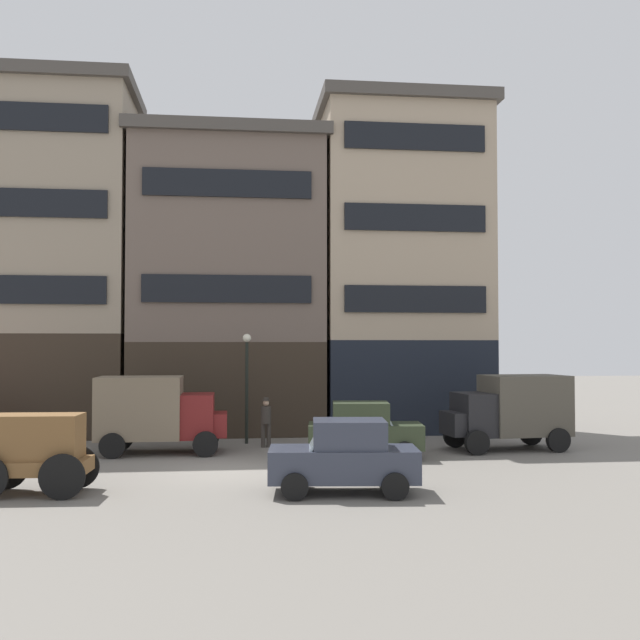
{
  "coord_description": "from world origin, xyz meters",
  "views": [
    {
      "loc": [
        0.24,
        -21.36,
        3.72
      ],
      "look_at": [
        2.9,
        2.0,
        4.52
      ],
      "focal_mm": 40.52,
      "sensor_mm": 36.0,
      "label": 1
    }
  ],
  "objects": [
    {
      "name": "streetlamp_curbside",
      "position": [
        0.57,
        5.96,
        2.67
      ],
      "size": [
        0.32,
        0.32,
        4.12
      ],
      "color": "black",
      "rests_on": "ground_plane"
    },
    {
      "name": "pedestrian_officer",
      "position": [
        1.26,
        4.9,
        0.98
      ],
      "size": [
        0.41,
        0.41,
        1.79
      ],
      "color": "#38332D",
      "rests_on": "ground_plane"
    },
    {
      "name": "building_center_right",
      "position": [
        7.44,
        10.01,
        7.26
      ],
      "size": [
        7.5,
        5.73,
        14.42
      ],
      "color": "black",
      "rests_on": "ground_plane"
    },
    {
      "name": "building_far_left",
      "position": [
        -7.63,
        10.01,
        7.41
      ],
      "size": [
        7.13,
        5.73,
        14.72
      ],
      "color": "#33281E",
      "rests_on": "ground_plane"
    },
    {
      "name": "cargo_wagon",
      "position": [
        -4.85,
        -2.68,
        1.15
      ],
      "size": [
        2.97,
        1.63,
        1.98
      ],
      "color": "brown",
      "rests_on": "ground_plane"
    },
    {
      "name": "sedan_dark",
      "position": [
        2.9,
        -3.41,
        0.91
      ],
      "size": [
        3.84,
        2.15,
        1.83
      ],
      "color": "#333847",
      "rests_on": "ground_plane"
    },
    {
      "name": "delivery_truck_near",
      "position": [
        -2.49,
        3.8,
        1.42
      ],
      "size": [
        4.37,
        2.16,
        2.62
      ],
      "color": "maroon",
      "rests_on": "ground_plane"
    },
    {
      "name": "ground_plane",
      "position": [
        0.0,
        0.0,
        0.0
      ],
      "size": [
        120.0,
        120.0,
        0.0
      ],
      "primitive_type": "plane",
      "color": "slate"
    },
    {
      "name": "building_center_left",
      "position": [
        -0.18,
        10.01,
        6.41
      ],
      "size": [
        8.45,
        5.73,
        12.74
      ],
      "color": "#33281E",
      "rests_on": "ground_plane"
    },
    {
      "name": "delivery_truck_far",
      "position": [
        9.8,
        3.31,
        1.42
      ],
      "size": [
        4.49,
        2.48,
        2.62
      ],
      "color": "black",
      "rests_on": "ground_plane"
    },
    {
      "name": "sedan_parked_curb",
      "position": [
        4.35,
        2.0,
        0.91
      ],
      "size": [
        3.86,
        2.19,
        1.83
      ],
      "color": "#2D3823",
      "rests_on": "ground_plane"
    }
  ]
}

